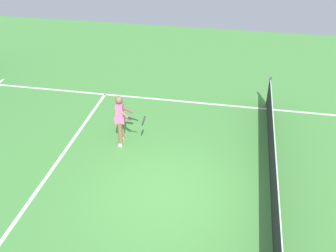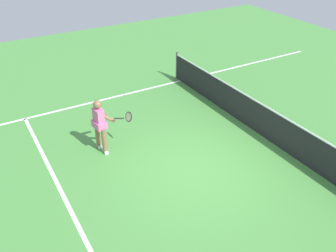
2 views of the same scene
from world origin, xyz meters
The scene contains 5 objects.
ground_plane centered at (0.00, 0.00, 0.00)m, with size 26.46×26.46×0.00m, color #4C9342.
service_line_marking centered at (0.00, -3.27, 0.00)m, with size 9.72×0.10×0.01m, color white.
sideline_left_marking centered at (-4.86, 0.00, 0.00)m, with size 0.10×18.36×0.01m, color white.
court_net centered at (0.00, 2.59, 0.50)m, with size 10.40×0.08×1.07m.
tennis_player centered at (-1.99, -1.75, 0.85)m, with size 0.72×1.01×1.55m.
Camera 2 is at (6.22, -4.42, 5.90)m, focal length 39.28 mm.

